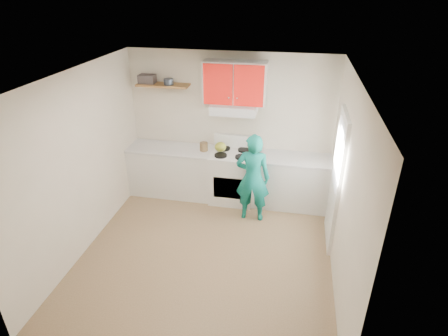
% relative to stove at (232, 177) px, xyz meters
% --- Properties ---
extents(floor, '(3.80, 3.80, 0.00)m').
position_rel_stove_xyz_m(floor, '(-0.10, -1.57, -0.46)').
color(floor, brown).
rests_on(floor, ground).
extents(ceiling, '(3.60, 3.80, 0.04)m').
position_rel_stove_xyz_m(ceiling, '(-0.10, -1.57, 2.14)').
color(ceiling, white).
rests_on(ceiling, floor).
extents(back_wall, '(3.60, 0.04, 2.60)m').
position_rel_stove_xyz_m(back_wall, '(-0.10, 0.32, 0.84)').
color(back_wall, beige).
rests_on(back_wall, floor).
extents(front_wall, '(3.60, 0.04, 2.60)m').
position_rel_stove_xyz_m(front_wall, '(-0.10, -3.47, 0.84)').
color(front_wall, beige).
rests_on(front_wall, floor).
extents(left_wall, '(0.04, 3.80, 2.60)m').
position_rel_stove_xyz_m(left_wall, '(-1.90, -1.57, 0.84)').
color(left_wall, beige).
rests_on(left_wall, floor).
extents(right_wall, '(0.04, 3.80, 2.60)m').
position_rel_stove_xyz_m(right_wall, '(1.70, -1.57, 0.84)').
color(right_wall, beige).
rests_on(right_wall, floor).
extents(door, '(0.05, 0.85, 2.05)m').
position_rel_stove_xyz_m(door, '(1.68, -0.88, 0.56)').
color(door, white).
rests_on(door, floor).
extents(door_glass, '(0.01, 0.55, 0.95)m').
position_rel_stove_xyz_m(door_glass, '(1.65, -0.88, 0.99)').
color(door_glass, white).
rests_on(door_glass, door).
extents(counter_left, '(1.52, 0.60, 0.90)m').
position_rel_stove_xyz_m(counter_left, '(-1.14, 0.02, -0.01)').
color(counter_left, silver).
rests_on(counter_left, floor).
extents(counter_right, '(1.32, 0.60, 0.90)m').
position_rel_stove_xyz_m(counter_right, '(1.04, 0.02, -0.01)').
color(counter_right, silver).
rests_on(counter_right, floor).
extents(stove, '(0.76, 0.65, 0.92)m').
position_rel_stove_xyz_m(stove, '(0.00, 0.00, 0.00)').
color(stove, white).
rests_on(stove, floor).
extents(range_hood, '(0.76, 0.44, 0.15)m').
position_rel_stove_xyz_m(range_hood, '(0.00, 0.10, 1.24)').
color(range_hood, silver).
rests_on(range_hood, back_wall).
extents(upper_cabinets, '(1.02, 0.33, 0.70)m').
position_rel_stove_xyz_m(upper_cabinets, '(0.00, 0.16, 1.66)').
color(upper_cabinets, red).
rests_on(upper_cabinets, back_wall).
extents(shelf, '(0.90, 0.30, 0.04)m').
position_rel_stove_xyz_m(shelf, '(-1.25, 0.18, 1.56)').
color(shelf, brown).
rests_on(shelf, back_wall).
extents(books, '(0.28, 0.20, 0.14)m').
position_rel_stove_xyz_m(books, '(-1.53, 0.18, 1.65)').
color(books, '#40383A').
rests_on(books, shelf).
extents(tin, '(0.18, 0.18, 0.10)m').
position_rel_stove_xyz_m(tin, '(-1.14, 0.15, 1.63)').
color(tin, '#333D4C').
rests_on(tin, shelf).
extents(kettle, '(0.22, 0.22, 0.17)m').
position_rel_stove_xyz_m(kettle, '(-0.23, 0.05, 0.55)').
color(kettle, olive).
rests_on(kettle, stove).
extents(crock, '(0.18, 0.18, 0.17)m').
position_rel_stove_xyz_m(crock, '(-0.52, 0.02, 0.53)').
color(crock, brown).
rests_on(crock, counter_left).
extents(cutting_board, '(0.31, 0.25, 0.02)m').
position_rel_stove_xyz_m(cutting_board, '(0.85, 0.03, 0.45)').
color(cutting_board, olive).
rests_on(cutting_board, counter_right).
extents(silicone_mat, '(0.38, 0.35, 0.01)m').
position_rel_stove_xyz_m(silicone_mat, '(1.32, -0.05, 0.44)').
color(silicone_mat, red).
rests_on(silicone_mat, counter_right).
extents(person, '(0.56, 0.37, 1.52)m').
position_rel_stove_xyz_m(person, '(0.43, -0.54, 0.30)').
color(person, '#0C6D62').
rests_on(person, floor).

